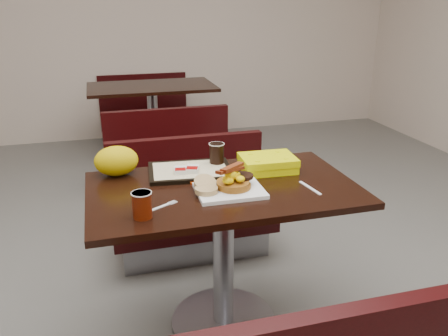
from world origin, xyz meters
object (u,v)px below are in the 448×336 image
object	(u,v)px
fork	(160,207)
clamshell	(268,163)
table_far	(153,123)
bench_far_n	(146,109)
table_near	(223,259)
paper_bag	(116,161)
platter	(230,191)
coffee_cup_near	(142,205)
bench_near_n	(193,202)
hashbrown_sleeve_right	(192,169)
bench_far_s	(164,145)
knife	(310,188)
hashbrown_sleeve_left	(180,170)
coffee_cup_far	(217,153)
pancake_stack	(234,184)
tray	(190,171)

from	to	relation	value
fork	clamshell	world-z (taller)	clamshell
table_far	bench_far_n	distance (m)	0.70
table_near	paper_bag	size ratio (longest dim) A/B	5.81
platter	coffee_cup_near	world-z (taller)	coffee_cup_near
bench_near_n	hashbrown_sleeve_right	bearing A→B (deg)	-101.21
coffee_cup_near	table_far	bearing A→B (deg)	82.27
table_near	bench_far_s	size ratio (longest dim) A/B	1.20
coffee_cup_near	knife	xyz separation A→B (m)	(0.75, 0.09, -0.05)
bench_near_n	hashbrown_sleeve_right	size ratio (longest dim) A/B	12.45
fork	hashbrown_sleeve_right	world-z (taller)	hashbrown_sleeve_right
knife	fork	bearing A→B (deg)	-96.32
table_near	fork	size ratio (longest dim) A/B	9.23
hashbrown_sleeve_left	coffee_cup_far	xyz separation A→B (m)	(0.20, 0.08, 0.04)
table_near	hashbrown_sleeve_right	bearing A→B (deg)	119.27
bench_far_s	coffee_cup_near	xyz separation A→B (m)	(-0.38, -2.11, 0.44)
bench_near_n	platter	bearing A→B (deg)	-89.32
table_far	pancake_stack	world-z (taller)	pancake_stack
table_near	clamshell	distance (m)	0.51
hashbrown_sleeve_left	paper_bag	xyz separation A→B (m)	(-0.29, 0.09, 0.04)
table_near	hashbrown_sleeve_left	bearing A→B (deg)	131.49
table_near	platter	size ratio (longest dim) A/B	4.15
bench_far_s	clamshell	size ratio (longest dim) A/B	3.81
bench_far_s	hashbrown_sleeve_right	distance (m)	1.77
bench_far_n	bench_far_s	bearing A→B (deg)	-90.00
clamshell	hashbrown_sleeve_right	bearing A→B (deg)	176.61
table_far	clamshell	distance (m)	2.50
platter	fork	xyz separation A→B (m)	(-0.31, -0.07, -0.01)
hashbrown_sleeve_right	clamshell	size ratio (longest dim) A/B	0.31
table_far	tray	size ratio (longest dim) A/B	3.03
fork	coffee_cup_far	world-z (taller)	coffee_cup_far
table_far	paper_bag	distance (m)	2.41
table_far	paper_bag	world-z (taller)	paper_bag
platter	fork	bearing A→B (deg)	-166.05
bench_near_n	platter	distance (m)	0.87
coffee_cup_near	hashbrown_sleeve_left	bearing A→B (deg)	60.83
hashbrown_sleeve_right	fork	bearing A→B (deg)	-103.53
hashbrown_sleeve_right	hashbrown_sleeve_left	bearing A→B (deg)	-161.08
table_near	pancake_stack	size ratio (longest dim) A/B	7.94
tray	pancake_stack	bearing A→B (deg)	-57.31
bench_near_n	hashbrown_sleeve_left	size ratio (longest dim) A/B	13.03
table_near	bench_near_n	world-z (taller)	table_near
bench_far_n	pancake_stack	distance (m)	3.39
bench_near_n	coffee_cup_near	size ratio (longest dim) A/B	9.56
bench_far_s	hashbrown_sleeve_left	bearing A→B (deg)	-95.36
hashbrown_sleeve_left	bench_far_s	bearing A→B (deg)	95.24
bench_far_s	bench_near_n	bearing A→B (deg)	-90.00
clamshell	paper_bag	distance (m)	0.73
clamshell	paper_bag	world-z (taller)	paper_bag
hashbrown_sleeve_right	clamshell	world-z (taller)	clamshell
table_near	coffee_cup_near	bearing A→B (deg)	-150.80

